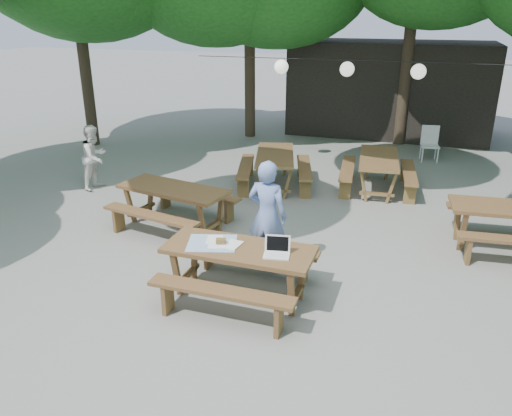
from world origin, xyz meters
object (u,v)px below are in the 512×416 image
object	(u,v)px
main_picnic_table	(239,272)
picnic_table_nw	(174,206)
woman	(267,216)
second_person	(95,157)
plastic_chair	(429,151)

from	to	relation	value
main_picnic_table	picnic_table_nw	world-z (taller)	same
woman	second_person	bearing A→B (deg)	-19.40
second_person	plastic_chair	xyz separation A→B (m)	(6.92, 4.64, -0.45)
picnic_table_nw	woman	world-z (taller)	woman
main_picnic_table	plastic_chair	bearing A→B (deg)	73.49
woman	second_person	xyz separation A→B (m)	(-4.67, 2.29, -0.14)
woman	second_person	world-z (taller)	woman
plastic_chair	picnic_table_nw	bearing A→B (deg)	-134.69
second_person	picnic_table_nw	bearing A→B (deg)	-115.57
woman	main_picnic_table	bearing A→B (deg)	91.30
plastic_chair	woman	bearing A→B (deg)	-117.10
picnic_table_nw	woman	bearing A→B (deg)	-13.74
second_person	plastic_chair	distance (m)	8.35
main_picnic_table	plastic_chair	xyz separation A→B (m)	(2.34, 7.89, -0.13)
picnic_table_nw	woman	xyz separation A→B (m)	(2.05, -0.92, 0.46)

